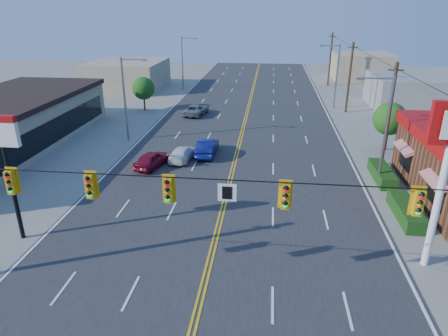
# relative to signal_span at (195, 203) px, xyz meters

# --- Properties ---
(ground) EXTENTS (160.00, 160.00, 0.00)m
(ground) POSITION_rel_signal_span_xyz_m (0.12, 0.00, -4.89)
(ground) COLOR gray
(ground) RESTS_ON ground
(road) EXTENTS (20.00, 120.00, 0.06)m
(road) POSITION_rel_signal_span_xyz_m (0.12, 20.00, -4.86)
(road) COLOR #2D2D30
(road) RESTS_ON ground
(signal_span) EXTENTS (24.32, 0.34, 9.00)m
(signal_span) POSITION_rel_signal_span_xyz_m (0.00, 0.00, 0.00)
(signal_span) COLOR #47301E
(signal_span) RESTS_ON ground
(pizza_hut_sign) EXTENTS (1.90, 0.30, 6.85)m
(pizza_hut_sign) POSITION_rel_signal_span_xyz_m (-10.88, 4.00, 0.30)
(pizza_hut_sign) COLOR black
(pizza_hut_sign) RESTS_ON ground
(streetlight_se) EXTENTS (2.55, 0.25, 8.00)m
(streetlight_se) POSITION_rel_signal_span_xyz_m (10.91, 14.00, -0.37)
(streetlight_se) COLOR gray
(streetlight_se) RESTS_ON ground
(streetlight_ne) EXTENTS (2.55, 0.25, 8.00)m
(streetlight_ne) POSITION_rel_signal_span_xyz_m (10.91, 38.00, -0.37)
(streetlight_ne) COLOR gray
(streetlight_ne) RESTS_ON ground
(streetlight_sw) EXTENTS (2.55, 0.25, 8.00)m
(streetlight_sw) POSITION_rel_signal_span_xyz_m (-10.67, 22.00, -0.37)
(streetlight_sw) COLOR gray
(streetlight_sw) RESTS_ON ground
(streetlight_nw) EXTENTS (2.55, 0.25, 8.00)m
(streetlight_nw) POSITION_rel_signal_span_xyz_m (-10.67, 48.00, -0.37)
(streetlight_nw) COLOR gray
(streetlight_nw) RESTS_ON ground
(utility_pole_near) EXTENTS (0.28, 0.28, 8.40)m
(utility_pole_near) POSITION_rel_signal_span_xyz_m (12.32, 18.00, -0.69)
(utility_pole_near) COLOR #47301E
(utility_pole_near) RESTS_ON ground
(utility_pole_mid) EXTENTS (0.28, 0.28, 8.40)m
(utility_pole_mid) POSITION_rel_signal_span_xyz_m (12.32, 36.00, -0.69)
(utility_pole_mid) COLOR #47301E
(utility_pole_mid) RESTS_ON ground
(utility_pole_far) EXTENTS (0.28, 0.28, 8.40)m
(utility_pole_far) POSITION_rel_signal_span_xyz_m (12.32, 54.00, -0.69)
(utility_pole_far) COLOR #47301E
(utility_pole_far) RESTS_ON ground
(tree_kfc_rear) EXTENTS (2.94, 2.94, 4.41)m
(tree_kfc_rear) POSITION_rel_signal_span_xyz_m (13.62, 22.00, -1.95)
(tree_kfc_rear) COLOR #47301E
(tree_kfc_rear) RESTS_ON ground
(tree_west) EXTENTS (2.80, 2.80, 4.20)m
(tree_west) POSITION_rel_signal_span_xyz_m (-12.88, 34.00, -2.09)
(tree_west) COLOR #47301E
(tree_west) RESTS_ON ground
(bld_east_mid) EXTENTS (12.00, 10.00, 4.00)m
(bld_east_mid) POSITION_rel_signal_span_xyz_m (22.12, 40.00, -2.89)
(bld_east_mid) COLOR gray
(bld_east_mid) RESTS_ON ground
(bld_west_far) EXTENTS (11.00, 12.00, 4.20)m
(bld_west_far) POSITION_rel_signal_span_xyz_m (-19.88, 48.00, -2.79)
(bld_west_far) COLOR tan
(bld_west_far) RESTS_ON ground
(bld_east_far) EXTENTS (10.00, 10.00, 4.40)m
(bld_east_far) POSITION_rel_signal_span_xyz_m (19.12, 62.00, -2.69)
(bld_east_far) COLOR tan
(bld_east_far) RESTS_ON ground
(car_magenta) EXTENTS (2.50, 4.16, 1.32)m
(car_magenta) POSITION_rel_signal_span_xyz_m (-6.50, 15.29, -4.22)
(car_magenta) COLOR maroon
(car_magenta) RESTS_ON ground
(car_blue) EXTENTS (1.59, 4.41, 1.45)m
(car_blue) POSITION_rel_signal_span_xyz_m (-2.49, 18.65, -4.16)
(car_blue) COLOR navy
(car_blue) RESTS_ON ground
(car_white) EXTENTS (2.13, 4.14, 1.15)m
(car_white) POSITION_rel_signal_span_xyz_m (-4.36, 17.20, -4.31)
(car_white) COLOR white
(car_white) RESTS_ON ground
(car_silver) EXTENTS (2.83, 4.89, 1.28)m
(car_silver) POSITION_rel_signal_span_xyz_m (-5.95, 32.34, -4.24)
(car_silver) COLOR #96969A
(car_silver) RESTS_ON ground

